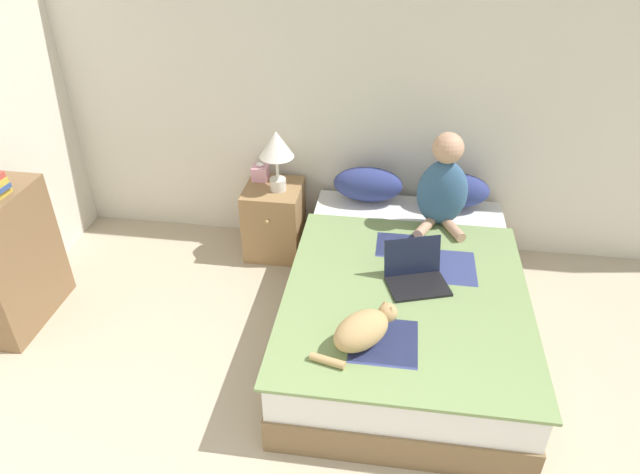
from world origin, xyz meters
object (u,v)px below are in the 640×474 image
object	(u,v)px
table_lamp	(276,148)
pillow_near	(368,184)
laptop_open	(416,275)
nightstand	(274,219)
bed	(404,304)
person_sitting	(443,186)
cat_tabby	(363,330)
pillow_far	(454,190)
bookshelf	(13,261)
tissue_box	(260,173)

from	to	relation	value
table_lamp	pillow_near	bearing A→B (deg)	9.08
pillow_near	laptop_open	bearing A→B (deg)	-69.55
laptop_open	nightstand	distance (m)	1.42
pillow_near	bed	bearing A→B (deg)	-70.77
bed	pillow_near	size ratio (longest dim) A/B	4.07
person_sitting	cat_tabby	bearing A→B (deg)	-108.69
pillow_far	person_sitting	xyz separation A→B (m)	(-0.11, -0.27, 0.17)
bed	person_sitting	size ratio (longest dim) A/B	3.08
cat_tabby	bookshelf	bearing A→B (deg)	122.89
pillow_far	person_sitting	distance (m)	0.34
laptop_open	nightstand	xyz separation A→B (m)	(-1.08, 0.90, -0.24)
bed	laptop_open	world-z (taller)	laptop_open
bed	laptop_open	distance (m)	0.31
pillow_near	pillow_far	distance (m)	0.63
bed	table_lamp	xyz separation A→B (m)	(-0.98, 0.80, 0.67)
bed	table_lamp	distance (m)	1.43
pillow_far	bookshelf	bearing A→B (deg)	-158.56
cat_tabby	bed	bearing A→B (deg)	24.71
laptop_open	pillow_near	bearing A→B (deg)	91.87
pillow_near	cat_tabby	bearing A→B (deg)	-86.68
tissue_box	cat_tabby	bearing A→B (deg)	-60.02
bookshelf	pillow_far	bearing A→B (deg)	21.44
person_sitting	tissue_box	xyz separation A→B (m)	(-1.35, 0.31, -0.15)
pillow_far	bookshelf	xyz separation A→B (m)	(-2.83, -1.11, -0.14)
cat_tabby	laptop_open	bearing A→B (deg)	18.09
pillow_near	tissue_box	xyz separation A→B (m)	(-0.83, 0.04, 0.02)
nightstand	table_lamp	size ratio (longest dim) A/B	1.21
cat_tabby	bookshelf	distance (m)	2.34
table_lamp	bookshelf	distance (m)	1.89
tissue_box	bed	bearing A→B (deg)	-39.48
pillow_near	pillow_far	size ratio (longest dim) A/B	1.00
laptop_open	bookshelf	distance (m)	2.57
tissue_box	laptop_open	bearing A→B (deg)	-40.49
laptop_open	tissue_box	distance (m)	1.57
pillow_far	person_sitting	size ratio (longest dim) A/B	0.76
person_sitting	nightstand	distance (m)	1.34
laptop_open	bookshelf	world-z (taller)	bookshelf
laptop_open	table_lamp	xyz separation A→B (m)	(-1.03, 0.88, 0.37)
bed	tissue_box	world-z (taller)	tissue_box
table_lamp	tissue_box	xyz separation A→B (m)	(-0.17, 0.15, -0.28)
pillow_far	laptop_open	xyz separation A→B (m)	(-0.26, -0.98, -0.08)
bed	pillow_far	distance (m)	1.03
nightstand	tissue_box	world-z (taller)	tissue_box
table_lamp	pillow_far	bearing A→B (deg)	4.68
bed	cat_tabby	xyz separation A→B (m)	(-0.22, -0.65, 0.34)
pillow_near	table_lamp	xyz separation A→B (m)	(-0.66, -0.11, 0.30)
person_sitting	laptop_open	xyz separation A→B (m)	(-0.16, -0.71, -0.25)
bookshelf	pillow_near	bearing A→B (deg)	26.80
tissue_box	bookshelf	distance (m)	1.80
bed	nightstand	world-z (taller)	nightstand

